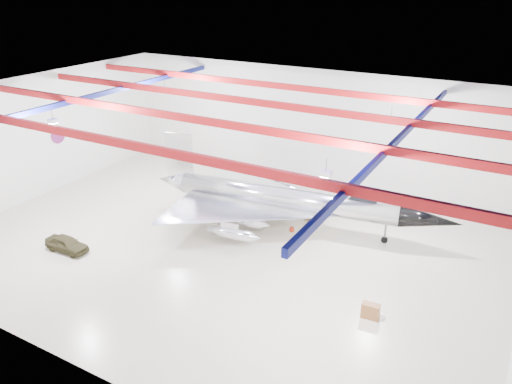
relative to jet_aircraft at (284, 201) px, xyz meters
The scene contains 15 objects.
floor 5.80m from the jet_aircraft, 118.19° to the right, with size 40.00×40.00×0.00m, color beige.
wall_back 11.08m from the jet_aircraft, 103.78° to the left, with size 40.00×40.00×0.00m, color silver.
wall_left 23.24m from the jet_aircraft, 168.19° to the right, with size 30.00×30.00×0.00m, color silver.
ceiling 10.26m from the jet_aircraft, 118.19° to the right, with size 40.00×40.00×0.00m, color #0A0F38.
ceiling_structure 9.69m from the jet_aircraft, 118.19° to the right, with size 39.50×29.50×1.08m.
wall_roundel 22.79m from the jet_aircraft, behind, with size 1.50×1.50×0.10m, color #B21414.
jet_aircraft is the anchor object (origin of this frame).
jeep 16.89m from the jet_aircraft, 136.46° to the right, with size 1.40×3.48×1.19m, color #37331B.
desk 12.97m from the jet_aircraft, 39.81° to the right, with size 1.06×0.53×0.97m, color brown.
engine_drum 4.66m from the jet_aircraft, 134.30° to the right, with size 0.52×0.52×0.46m, color #59595B.
parts_bin 3.13m from the jet_aircraft, 57.20° to the left, with size 0.59×0.47×0.41m, color olive.
crate_small 12.59m from the jet_aircraft, behind, with size 0.35×0.28×0.25m, color #59595B.
tool_chest 2.38m from the jet_aircraft, 29.10° to the right, with size 0.38×0.38×0.34m, color #A82710.
oil_barrel 6.57m from the jet_aircraft, behind, with size 0.62×0.50×0.43m, color olive.
spares_box 5.35m from the jet_aircraft, 107.62° to the left, with size 0.39×0.39×0.35m, color #59595B.
Camera 1 is at (18.42, -28.12, 18.86)m, focal length 35.00 mm.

